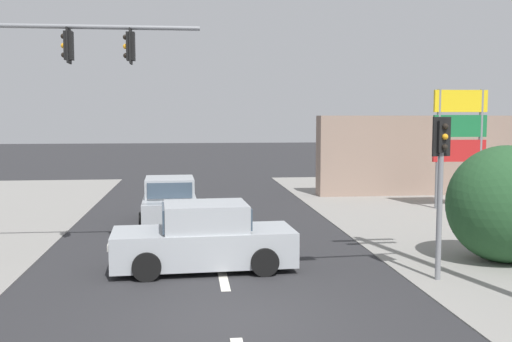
% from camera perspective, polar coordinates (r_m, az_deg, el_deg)
% --- Properties ---
extents(ground_plane, '(140.00, 140.00, 0.00)m').
position_cam_1_polar(ground_plane, '(10.79, -2.26, -14.12)').
color(ground_plane, '#28282B').
extents(lane_dash_mid, '(0.20, 2.40, 0.01)m').
position_cam_1_polar(lane_dash_mid, '(13.65, -3.18, -9.93)').
color(lane_dash_mid, silver).
rests_on(lane_dash_mid, ground).
extents(lane_dash_far, '(0.20, 2.40, 0.01)m').
position_cam_1_polar(lane_dash_far, '(18.51, -4.05, -5.89)').
color(lane_dash_far, silver).
rests_on(lane_dash_far, ground).
extents(traffic_signal_mast, '(5.29, 0.45, 6.00)m').
position_cam_1_polar(traffic_signal_mast, '(15.33, -20.19, 7.06)').
color(traffic_signal_mast, slate).
rests_on(traffic_signal_mast, ground).
extents(pedestal_signal_right_kerb, '(0.44, 0.31, 3.56)m').
position_cam_1_polar(pedestal_signal_right_kerb, '(13.42, 17.19, 0.06)').
color(pedestal_signal_right_kerb, slate).
rests_on(pedestal_signal_right_kerb, ground).
extents(shopping_plaza_sign, '(2.10, 0.16, 4.60)m').
position_cam_1_polar(shopping_plaza_sign, '(24.27, 18.84, 3.57)').
color(shopping_plaza_sign, slate).
rests_on(shopping_plaza_sign, ground).
extents(roadside_bush, '(3.04, 2.60, 2.88)m').
position_cam_1_polar(roadside_bush, '(15.84, 23.24, -3.24)').
color(roadside_bush, '#234C28').
rests_on(roadside_bush, ground).
extents(shopfront_wall_far, '(12.00, 1.00, 3.60)m').
position_cam_1_polar(shopfront_wall_far, '(28.71, 17.73, 1.45)').
color(shopfront_wall_far, gray).
rests_on(shopfront_wall_far, ground).
extents(sedan_oncoming_mid, '(4.31, 2.05, 1.56)m').
position_cam_1_polar(sedan_oncoming_mid, '(14.12, -4.98, -6.51)').
color(sedan_oncoming_mid, '#A3A8AD').
rests_on(sedan_oncoming_mid, ground).
extents(sedan_receding_far, '(2.00, 4.29, 1.56)m').
position_cam_1_polar(sedan_receding_far, '(20.00, -8.21, -3.06)').
color(sedan_receding_far, '#A3A8AD').
rests_on(sedan_receding_far, ground).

